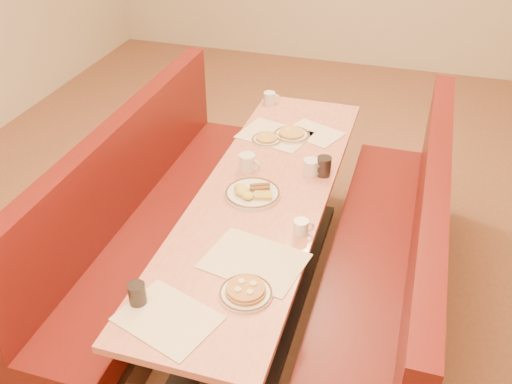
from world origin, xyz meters
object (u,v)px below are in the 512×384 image
(coffee_mug_c, at_px, (312,167))
(diner_table, at_px, (263,245))
(coffee_mug_b, at_px, (248,162))
(pancake_plate, at_px, (246,292))
(eggs_plate, at_px, (252,193))
(coffee_mug_d, at_px, (270,98))
(booth_right, at_px, (388,270))
(soda_tumbler_near, at_px, (137,294))
(soda_tumbler_mid, at_px, (324,166))
(coffee_mug_a, at_px, (301,227))
(booth_left, at_px, (151,225))

(coffee_mug_c, bearing_deg, diner_table, -117.18)
(coffee_mug_b, bearing_deg, coffee_mug_c, 23.37)
(pancake_plate, distance_m, eggs_plate, 0.77)
(pancake_plate, bearing_deg, coffee_mug_d, 102.65)
(coffee_mug_d, bearing_deg, pancake_plate, -91.60)
(eggs_plate, xyz_separation_m, coffee_mug_d, (-0.22, 1.15, 0.03))
(booth_right, height_order, pancake_plate, booth_right)
(coffee_mug_c, height_order, soda_tumbler_near, soda_tumbler_near)
(coffee_mug_c, bearing_deg, soda_tumbler_mid, 26.23)
(eggs_plate, relative_size, coffee_mug_a, 3.00)
(booth_right, distance_m, coffee_mug_c, 0.73)
(diner_table, bearing_deg, coffee_mug_d, 104.10)
(booth_right, relative_size, soda_tumbler_near, 23.59)
(booth_left, bearing_deg, eggs_plate, -4.29)
(coffee_mug_a, xyz_separation_m, coffee_mug_c, (-0.07, 0.56, 0.01))
(booth_right, bearing_deg, coffee_mug_b, 167.49)
(pancake_plate, height_order, coffee_mug_a, coffee_mug_a)
(coffee_mug_a, relative_size, coffee_mug_c, 0.82)
(booth_left, xyz_separation_m, coffee_mug_b, (0.58, 0.20, 0.44))
(coffee_mug_b, distance_m, soda_tumbler_mid, 0.44)
(booth_right, height_order, coffee_mug_a, booth_right)
(coffee_mug_a, height_order, coffee_mug_c, coffee_mug_c)
(coffee_mug_b, bearing_deg, coffee_mug_a, -34.83)
(booth_right, distance_m, coffee_mug_d, 1.56)
(pancake_plate, bearing_deg, coffee_mug_c, 86.57)
(booth_right, relative_size, soda_tumbler_mid, 21.46)
(soda_tumbler_mid, bearing_deg, coffee_mug_a, -89.71)
(booth_right, xyz_separation_m, pancake_plate, (-0.58, -0.79, 0.41))
(booth_left, height_order, coffee_mug_c, booth_left)
(booth_left, xyz_separation_m, coffee_mug_d, (0.46, 1.10, 0.44))
(booth_right, relative_size, coffee_mug_c, 19.69)
(coffee_mug_c, relative_size, soda_tumbler_mid, 1.09)
(booth_left, height_order, coffee_mug_a, booth_left)
(booth_right, distance_m, coffee_mug_a, 0.69)
(diner_table, relative_size, coffee_mug_b, 18.65)
(booth_left, distance_m, coffee_mug_b, 0.75)
(booth_right, xyz_separation_m, coffee_mug_a, (-0.45, -0.30, 0.43))
(eggs_plate, bearing_deg, coffee_mug_c, 49.26)
(eggs_plate, xyz_separation_m, coffee_mug_c, (0.27, 0.31, 0.03))
(soda_tumbler_near, bearing_deg, diner_table, 74.01)
(coffee_mug_b, relative_size, soda_tumbler_near, 1.26)
(booth_left, relative_size, coffee_mug_a, 24.13)
(booth_right, relative_size, coffee_mug_a, 24.13)
(coffee_mug_d, distance_m, soda_tumbler_near, 2.08)
(booth_right, distance_m, soda_tumbler_near, 1.47)
(coffee_mug_d, bearing_deg, soda_tumbler_mid, -70.25)
(booth_left, xyz_separation_m, coffee_mug_c, (0.94, 0.26, 0.44))
(eggs_plate, distance_m, coffee_mug_d, 1.17)
(coffee_mug_c, xyz_separation_m, soda_tumbler_mid, (0.07, 0.02, 0.01))
(coffee_mug_a, bearing_deg, booth_right, 9.18)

